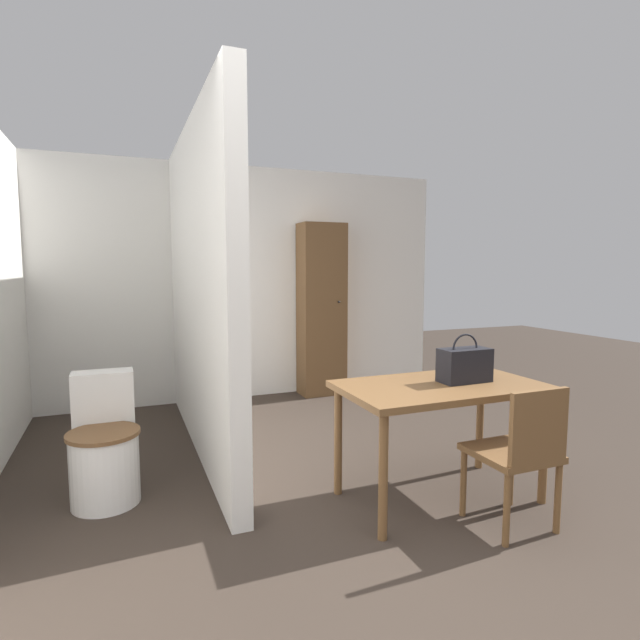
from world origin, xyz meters
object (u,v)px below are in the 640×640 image
object	(u,v)px
dining_table	(440,397)
wooden_cabinet	(322,310)
toilet	(104,450)
handbag	(465,365)
wooden_chair	(520,451)

from	to	relation	value
dining_table	wooden_cabinet	distance (m)	2.70
toilet	handbag	bearing A→B (deg)	-20.23
wooden_chair	wooden_cabinet	size ratio (longest dim) A/B	0.42
dining_table	wooden_chair	distance (m)	0.55
handbag	wooden_cabinet	bearing A→B (deg)	87.19
wooden_chair	toilet	size ratio (longest dim) A/B	1.06
wooden_chair	wooden_cabinet	bearing A→B (deg)	87.86
wooden_chair	toilet	xyz separation A→B (m)	(-2.09, 1.24, -0.13)
toilet	wooden_cabinet	world-z (taller)	wooden_cabinet
wooden_chair	toilet	distance (m)	2.44
handbag	wooden_chair	bearing A→B (deg)	-88.60
dining_table	wooden_chair	bearing A→B (deg)	-69.37
wooden_chair	wooden_cabinet	world-z (taller)	wooden_cabinet
dining_table	wooden_chair	xyz separation A→B (m)	(0.18, -0.48, -0.20)
handbag	wooden_cabinet	distance (m)	2.68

